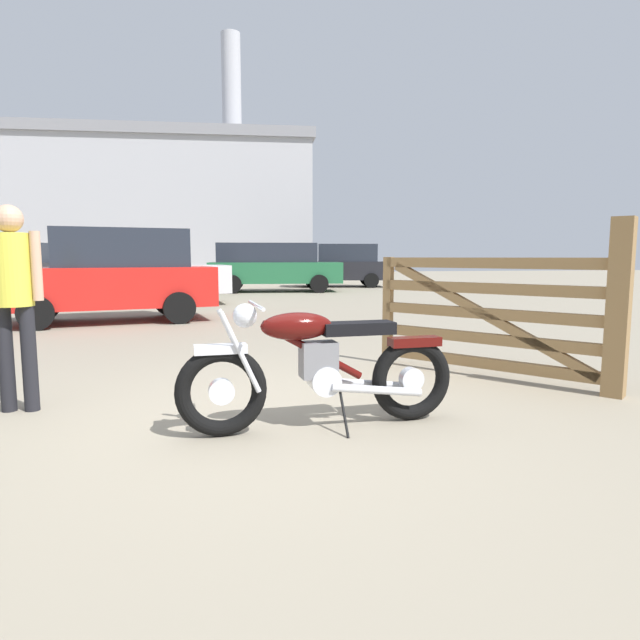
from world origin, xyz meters
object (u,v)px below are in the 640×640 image
bystander (13,286)px  white_estate_far (343,265)px  blue_hatchback_right (113,274)px  dark_sedan_left (272,266)px  vintage_motorcycle (319,367)px  silver_sedan_mid (146,273)px  timber_gate (514,312)px

bystander → white_estate_far: 18.54m
blue_hatchback_right → dark_sedan_left: 9.29m
vintage_motorcycle → dark_sedan_left: (1.54, 15.51, 0.49)m
vintage_motorcycle → blue_hatchback_right: 7.62m
bystander → silver_sedan_mid: 9.91m
blue_hatchback_right → timber_gate: bearing=117.1°
vintage_motorcycle → silver_sedan_mid: bearing=-81.2°
vintage_motorcycle → dark_sedan_left: bearing=-98.9°
vintage_motorcycle → white_estate_far: (4.83, 18.04, 0.47)m
bystander → dark_sedan_left: (3.84, 14.57, -0.08)m
timber_gate → bystander: (-4.51, -0.11, 0.32)m
bystander → dark_sedan_left: 15.07m
silver_sedan_mid → dark_sedan_left: 6.06m
vintage_motorcycle → silver_sedan_mid: size_ratio=0.48×
dark_sedan_left → timber_gate: bearing=-81.6°
blue_hatchback_right → vintage_motorcycle: bearing=98.9°
blue_hatchback_right → silver_sedan_mid: blue_hatchback_right is taller
white_estate_far → silver_sedan_mid: bearing=55.9°
bystander → white_estate_far: bearing=164.4°
dark_sedan_left → vintage_motorcycle: bearing=-89.9°
blue_hatchback_right → dark_sedan_left: blue_hatchback_right is taller
timber_gate → white_estate_far: white_estate_far is taller
vintage_motorcycle → white_estate_far: size_ratio=0.50×
vintage_motorcycle → bystander: 2.54m
timber_gate → dark_sedan_left: size_ratio=0.43×
dark_sedan_left → white_estate_far: size_ratio=1.17×
vintage_motorcycle → bystander: size_ratio=1.25×
blue_hatchback_right → bystander: bearing=81.6°
timber_gate → white_estate_far: (2.62, 17.01, 0.21)m
timber_gate → silver_sedan_mid: size_ratio=0.47×
vintage_motorcycle → dark_sedan_left: dark_sedan_left is taller
bystander → white_estate_far: size_ratio=0.40×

